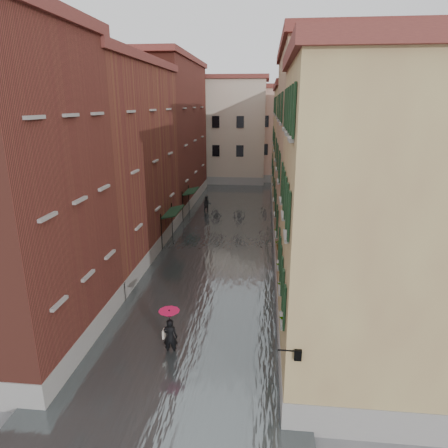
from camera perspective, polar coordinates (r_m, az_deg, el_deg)
The scene contains 16 objects.
ground at distance 19.64m, azimuth -4.51°, elevation -14.47°, with size 120.00×120.00×0.00m, color #5E5E61.
floodwater at distance 31.32m, azimuth -0.27°, elevation -1.92°, with size 10.00×60.00×0.20m, color #4C5354.
building_left_near at distance 18.09m, azimuth -28.65°, elevation 3.00°, with size 6.00×8.00×13.00m, color brown.
building_left_mid at distance 27.72m, azimuth -15.91°, elevation 8.06°, with size 6.00×14.00×12.50m, color brown.
building_left_far at distance 41.86m, azimuth -8.39°, elevation 12.33°, with size 6.00×16.00×14.00m, color brown.
building_right_near at distance 15.60m, azimuth 19.71°, elevation -0.71°, with size 6.00×8.00×11.50m, color #95714D.
building_right_mid at distance 26.01m, azimuth 14.40°, elevation 8.19°, with size 6.00×14.00×13.00m, color #9B7B5E.
building_right_far at distance 40.89m, azimuth 11.41°, elevation 10.32°, with size 6.00×16.00×11.50m, color #95714D.
building_end_cream at distance 54.95m, azimuth -0.58°, elevation 13.03°, with size 12.00×9.00×13.00m, color #B3A58E.
building_end_pink at distance 56.69m, azimuth 8.96°, elevation 12.44°, with size 10.00×9.00×12.00m, color tan.
awning_near at distance 29.62m, azimuth -7.34°, elevation 1.63°, with size 1.09×3.30×2.80m.
awning_far at distance 36.45m, azimuth -4.81°, elevation 4.58°, with size 1.09×3.01×2.80m.
wall_lantern at distance 12.75m, azimuth 10.40°, elevation -17.78°, with size 0.71×0.22×0.35m.
window_planters at distance 18.19m, azimuth 8.40°, elevation -4.88°, with size 0.59×10.53×0.84m.
pedestrian_main at distance 17.27m, azimuth -7.74°, elevation -14.64°, with size 0.89×0.89×2.06m.
pedestrian_far at distance 38.55m, azimuth -2.44°, elevation 2.80°, with size 0.80×0.62×1.64m, color black.
Camera 1 is at (3.22, -16.47, 10.20)m, focal length 32.00 mm.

